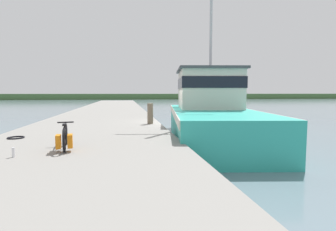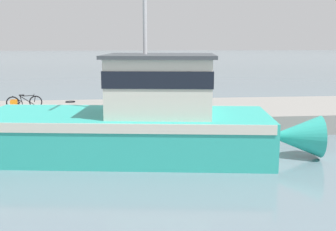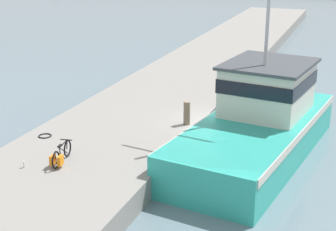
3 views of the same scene
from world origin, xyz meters
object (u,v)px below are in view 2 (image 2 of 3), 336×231
object	(u,v)px
fishing_boat_main	(141,119)
water_bottle_by_bike	(12,104)
bicycle_touring	(21,102)
mooring_post	(136,106)

from	to	relation	value
fishing_boat_main	water_bottle_by_bike	bearing A→B (deg)	-129.53
bicycle_touring	water_bottle_by_bike	bearing A→B (deg)	-154.67
fishing_boat_main	mooring_post	xyz separation A→B (m)	(-3.08, -0.08, -0.00)
bicycle_touring	mooring_post	world-z (taller)	mooring_post
water_bottle_by_bike	mooring_post	bearing A→B (deg)	57.92
fishing_boat_main	bicycle_touring	xyz separation A→B (m)	(-5.90, -5.50, -0.19)
bicycle_touring	mooring_post	size ratio (longest dim) A/B	1.64
bicycle_touring	fishing_boat_main	bearing A→B (deg)	33.80
fishing_boat_main	mooring_post	bearing A→B (deg)	-169.87
fishing_boat_main	water_bottle_by_bike	world-z (taller)	fishing_boat_main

